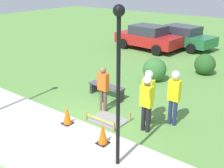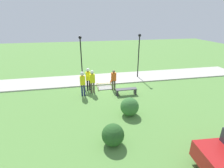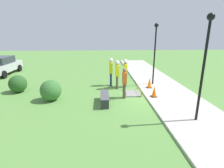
{
  "view_description": "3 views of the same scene",
  "coord_description": "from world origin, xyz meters",
  "px_view_note": "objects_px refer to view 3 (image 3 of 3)",
  "views": [
    {
      "loc": [
        6.19,
        -6.18,
        4.81
      ],
      "look_at": [
        0.37,
        1.25,
        1.19
      ],
      "focal_mm": 45.0,
      "sensor_mm": 36.0,
      "label": 1
    },
    {
      "loc": [
        2.78,
        14.54,
        5.82
      ],
      "look_at": [
        0.17,
        1.66,
        0.71
      ],
      "focal_mm": 28.0,
      "sensor_mm": 36.0,
      "label": 2
    },
    {
      "loc": [
        -9.51,
        2.5,
        3.58
      ],
      "look_at": [
        0.09,
        1.95,
        0.8
      ],
      "focal_mm": 28.0,
      "sensor_mm": 36.0,
      "label": 3
    }
  ],
  "objects_px": {
    "traffic_cone_far_patch": "(150,83)",
    "parked_car_silver": "(1,66)",
    "traffic_cone_near_patch": "(154,91)",
    "worker_supervisor": "(117,72)",
    "lamppost_near": "(155,46)",
    "bystander_in_orange_shirt": "(124,81)",
    "worker_assistant": "(125,70)",
    "worker_trainee": "(111,69)",
    "park_bench": "(105,97)",
    "lamppost_far": "(205,54)"
  },
  "relations": [
    {
      "from": "worker_assistant",
      "to": "bystander_in_orange_shirt",
      "type": "bearing_deg",
      "value": 171.34
    },
    {
      "from": "park_bench",
      "to": "lamppost_far",
      "type": "xyz_separation_m",
      "value": [
        -2.26,
        -3.8,
        2.47
      ]
    },
    {
      "from": "bystander_in_orange_shirt",
      "to": "traffic_cone_near_patch",
      "type": "bearing_deg",
      "value": -96.46
    },
    {
      "from": "worker_trainee",
      "to": "traffic_cone_near_patch",
      "type": "bearing_deg",
      "value": -139.69
    },
    {
      "from": "park_bench",
      "to": "parked_car_silver",
      "type": "relative_size",
      "value": 0.36
    },
    {
      "from": "traffic_cone_near_patch",
      "to": "bystander_in_orange_shirt",
      "type": "bearing_deg",
      "value": 83.54
    },
    {
      "from": "park_bench",
      "to": "traffic_cone_near_patch",
      "type": "bearing_deg",
      "value": -78.44
    },
    {
      "from": "parked_car_silver",
      "to": "worker_supervisor",
      "type": "bearing_deg",
      "value": -115.76
    },
    {
      "from": "lamppost_far",
      "to": "lamppost_near",
      "type": "bearing_deg",
      "value": 2.9
    },
    {
      "from": "park_bench",
      "to": "worker_supervisor",
      "type": "relative_size",
      "value": 0.87
    },
    {
      "from": "traffic_cone_far_patch",
      "to": "lamppost_far",
      "type": "distance_m",
      "value": 5.22
    },
    {
      "from": "parked_car_silver",
      "to": "worker_trainee",
      "type": "bearing_deg",
      "value": -112.8
    },
    {
      "from": "traffic_cone_far_patch",
      "to": "park_bench",
      "type": "height_order",
      "value": "traffic_cone_far_patch"
    },
    {
      "from": "worker_assistant",
      "to": "lamppost_near",
      "type": "xyz_separation_m",
      "value": [
        0.41,
        -2.06,
        1.61
      ]
    },
    {
      "from": "lamppost_far",
      "to": "parked_car_silver",
      "type": "distance_m",
      "value": 16.24
    },
    {
      "from": "parked_car_silver",
      "to": "traffic_cone_far_patch",
      "type": "bearing_deg",
      "value": -112.69
    },
    {
      "from": "worker_assistant",
      "to": "parked_car_silver",
      "type": "height_order",
      "value": "worker_assistant"
    },
    {
      "from": "worker_supervisor",
      "to": "lamppost_far",
      "type": "height_order",
      "value": "lamppost_far"
    },
    {
      "from": "traffic_cone_near_patch",
      "to": "lamppost_far",
      "type": "distance_m",
      "value": 3.85
    },
    {
      "from": "traffic_cone_near_patch",
      "to": "worker_supervisor",
      "type": "relative_size",
      "value": 0.33
    },
    {
      "from": "traffic_cone_near_patch",
      "to": "traffic_cone_far_patch",
      "type": "xyz_separation_m",
      "value": [
        1.73,
        -0.19,
        0.03
      ]
    },
    {
      "from": "traffic_cone_near_patch",
      "to": "traffic_cone_far_patch",
      "type": "distance_m",
      "value": 1.75
    },
    {
      "from": "worker_assistant",
      "to": "lamppost_near",
      "type": "distance_m",
      "value": 2.65
    },
    {
      "from": "traffic_cone_far_patch",
      "to": "bystander_in_orange_shirt",
      "type": "distance_m",
      "value": 2.5
    },
    {
      "from": "worker_trainee",
      "to": "worker_assistant",
      "type": "bearing_deg",
      "value": -117.43
    },
    {
      "from": "worker_supervisor",
      "to": "parked_car_silver",
      "type": "distance_m",
      "value": 11.13
    },
    {
      "from": "lamppost_far",
      "to": "worker_supervisor",
      "type": "bearing_deg",
      "value": 31.23
    },
    {
      "from": "lamppost_far",
      "to": "parked_car_silver",
      "type": "height_order",
      "value": "lamppost_far"
    },
    {
      "from": "park_bench",
      "to": "traffic_cone_far_patch",
      "type": "bearing_deg",
      "value": -52.58
    },
    {
      "from": "worker_supervisor",
      "to": "parked_car_silver",
      "type": "bearing_deg",
      "value": 64.63
    },
    {
      "from": "park_bench",
      "to": "lamppost_near",
      "type": "bearing_deg",
      "value": -47.34
    },
    {
      "from": "traffic_cone_far_patch",
      "to": "worker_assistant",
      "type": "relative_size",
      "value": 0.35
    },
    {
      "from": "traffic_cone_far_patch",
      "to": "worker_trainee",
      "type": "height_order",
      "value": "worker_trainee"
    },
    {
      "from": "worker_trainee",
      "to": "lamppost_near",
      "type": "xyz_separation_m",
      "value": [
        -0.09,
        -3.01,
        1.6
      ]
    },
    {
      "from": "lamppost_near",
      "to": "bystander_in_orange_shirt",
      "type": "bearing_deg",
      "value": 136.07
    },
    {
      "from": "worker_trainee",
      "to": "parked_car_silver",
      "type": "bearing_deg",
      "value": 67.6
    },
    {
      "from": "worker_assistant",
      "to": "worker_supervisor",
      "type": "bearing_deg",
      "value": 116.64
    },
    {
      "from": "lamppost_near",
      "to": "lamppost_far",
      "type": "xyz_separation_m",
      "value": [
        -5.5,
        -0.28,
        0.03
      ]
    },
    {
      "from": "traffic_cone_near_patch",
      "to": "lamppost_near",
      "type": "distance_m",
      "value": 3.64
    },
    {
      "from": "worker_trainee",
      "to": "lamppost_far",
      "type": "bearing_deg",
      "value": -149.49
    },
    {
      "from": "worker_supervisor",
      "to": "lamppost_near",
      "type": "relative_size",
      "value": 0.46
    },
    {
      "from": "park_bench",
      "to": "lamppost_near",
      "type": "height_order",
      "value": "lamppost_near"
    },
    {
      "from": "traffic_cone_far_patch",
      "to": "worker_assistant",
      "type": "distance_m",
      "value": 1.82
    },
    {
      "from": "parked_car_silver",
      "to": "park_bench",
      "type": "bearing_deg",
      "value": -128.97
    },
    {
      "from": "park_bench",
      "to": "bystander_in_orange_shirt",
      "type": "distance_m",
      "value": 1.51
    },
    {
      "from": "traffic_cone_far_patch",
      "to": "parked_car_silver",
      "type": "xyz_separation_m",
      "value": [
        5.0,
        12.2,
        0.38
      ]
    },
    {
      "from": "traffic_cone_far_patch",
      "to": "worker_trainee",
      "type": "bearing_deg",
      "value": 68.11
    },
    {
      "from": "worker_assistant",
      "to": "lamppost_far",
      "type": "distance_m",
      "value": 5.84
    },
    {
      "from": "bystander_in_orange_shirt",
      "to": "lamppost_near",
      "type": "height_order",
      "value": "lamppost_near"
    },
    {
      "from": "lamppost_far",
      "to": "park_bench",
      "type": "bearing_deg",
      "value": 59.24
    }
  ]
}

